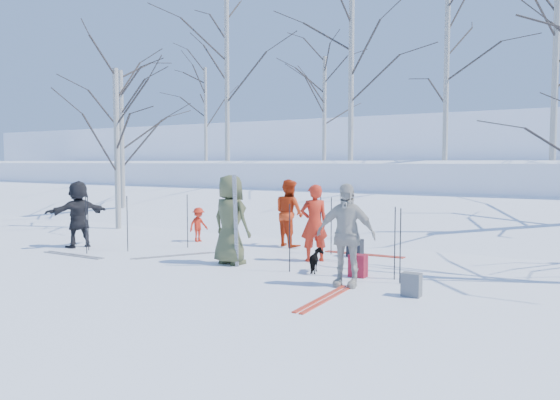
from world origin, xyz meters
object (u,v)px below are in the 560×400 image
Objects in this scene: skier_cream_east at (346,235)px; backpack_dark at (355,248)px; skier_olive_center at (230,220)px; backpack_grey at (411,285)px; dog at (316,261)px; backpack_red at (358,266)px; skier_redor_behind at (289,213)px; skier_grey_west at (78,214)px; skier_red_seated at (198,225)px; skier_red_north at (314,223)px.

skier_cream_east is 3.08m from backpack_dark.
backpack_dark is at bearing 103.12° from skier_cream_east.
skier_cream_east is (2.92, -0.61, -0.05)m from skier_olive_center.
skier_cream_east is 1.41m from backpack_grey.
backpack_red is at bearing 161.41° from dog.
skier_redor_behind is 5.33m from skier_grey_west.
skier_olive_center reaches higher than skier_red_seated.
backpack_dark is (-0.08, 2.05, -0.04)m from dog.
skier_olive_center is 2.91m from backpack_red.
skier_redor_behind is 4.29× the size of backpack_dark.
skier_cream_east is 1.06× the size of skier_grey_west.
backpack_red is (0.85, 0.06, -0.03)m from dog.
dog is (4.64, -2.02, -0.23)m from skier_red_seated.
skier_red_seated is 2.21× the size of backpack_red.
backpack_dark is at bearing -161.06° from skier_red_north.
skier_grey_west is 6.64m from dog.
skier_red_seated reaches higher than dog.
skier_red_seated reaches higher than backpack_dark.
skier_grey_west is (-1.96, -2.32, 0.38)m from skier_red_seated.
skier_olive_center reaches higher than backpack_red.
backpack_red is (5.49, -1.97, -0.25)m from skier_red_seated.
skier_red_north is at bearing -118.15° from backpack_dark.
skier_cream_east is (3.10, -3.35, 0.04)m from skier_redor_behind.
skier_red_north reaches higher than backpack_red.
skier_olive_center is 1.81m from skier_red_north.
skier_red_seated is at bearing -45.91° from dog.
skier_redor_behind is at bearing 139.34° from skier_grey_west.
skier_olive_center is 3.39× the size of dog.
skier_cream_east is (5.60, -2.78, 0.43)m from skier_red_seated.
skier_red_north is 0.97× the size of skier_redor_behind.
backpack_red is 1.11× the size of backpack_grey.
skier_grey_west reaches higher than skier_red_north.
skier_redor_behind is 5.58m from backpack_grey.
skier_grey_west is 6.97m from backpack_dark.
dog is at bearing -176.22° from backpack_red.
skier_grey_west is 8.82m from backpack_grey.
skier_red_north is 1.36m from dog.
skier_grey_west is (-5.99, -1.36, 0.01)m from skier_red_north.
dog is (6.60, 0.30, -0.61)m from skier_grey_west.
dog is at bearing -167.75° from skier_olive_center.
skier_red_seated is 3.06m from skier_grey_west.
skier_red_north is 4.16m from skier_red_seated.
dog is (-0.96, 0.76, -0.66)m from skier_cream_east.
skier_red_north is 0.99× the size of skier_grey_west.
backpack_dark reaches higher than backpack_grey.
skier_cream_east reaches higher than skier_redor_behind.
skier_redor_behind reaches higher than dog.
skier_redor_behind reaches higher than backpack_dark.
skier_olive_center is at bearing 161.06° from skier_cream_east.
skier_red_north is at bearing 119.21° from skier_grey_west.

